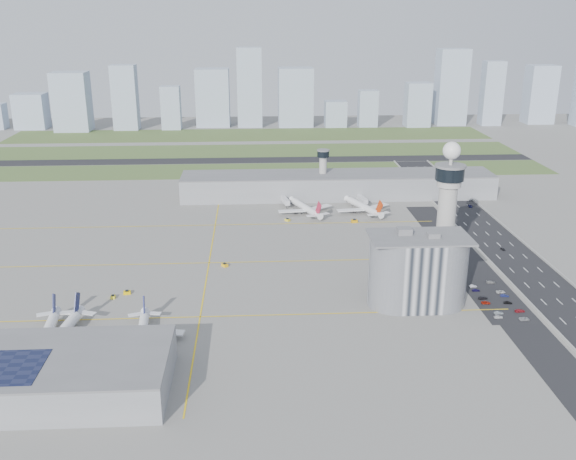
{
  "coord_description": "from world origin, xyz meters",
  "views": [
    {
      "loc": [
        -16.96,
        -270.34,
        119.81
      ],
      "look_at": [
        0.0,
        35.0,
        15.0
      ],
      "focal_mm": 40.0,
      "sensor_mm": 36.0,
      "label": 1
    }
  ],
  "objects": [
    {
      "name": "ground",
      "position": [
        0.0,
        0.0,
        0.0
      ],
      "size": [
        1000.0,
        1000.0,
        0.0
      ],
      "primitive_type": "plane",
      "color": "gray"
    },
    {
      "name": "skyline_bldg_7",
      "position": [
        -59.44,
        436.89,
        30.61
      ],
      "size": [
        35.76,
        28.61,
        61.22
      ],
      "primitive_type": "cube",
      "color": "#9EADC1",
      "rests_on": "ground"
    },
    {
      "name": "skyline_bldg_4",
      "position": [
        -204.47,
        415.19,
        30.18
      ],
      "size": [
        35.81,
        28.65,
        60.36
      ],
      "primitive_type": "cube",
      "color": "#9EADC1",
      "rests_on": "ground"
    },
    {
      "name": "car_lot_9",
      "position": [
        93.05,
        -17.64,
        0.61
      ],
      "size": [
        3.81,
        1.72,
        1.21
      ],
      "primitive_type": "imported",
      "rotation": [
        0.0,
        0.0,
        1.45
      ],
      "color": "#161D50",
      "rests_on": "ground"
    },
    {
      "name": "skyline_bldg_10",
      "position": [
        73.27,
        423.68,
        13.87
      ],
      "size": [
        23.01,
        18.41,
        27.75
      ],
      "primitive_type": "cube",
      "color": "#9EADC1",
      "rests_on": "ground"
    },
    {
      "name": "tug_2",
      "position": [
        -74.27,
        -5.32,
        0.89
      ],
      "size": [
        3.37,
        2.56,
        1.79
      ],
      "primitive_type": null,
      "rotation": [
        0.0,
        0.0,
        1.72
      ],
      "color": "#F1C200",
      "rests_on": "ground"
    },
    {
      "name": "tug_0",
      "position": [
        -92.57,
        -37.53,
        1.03
      ],
      "size": [
        3.9,
        4.3,
        2.07
      ],
      "primitive_type": null,
      "rotation": [
        0.0,
        0.0,
        -0.53
      ],
      "color": "#D2BD00",
      "rests_on": "ground"
    },
    {
      "name": "car_lot_7",
      "position": [
        93.76,
        -32.84,
        0.63
      ],
      "size": [
        4.51,
        2.32,
        1.25
      ],
      "primitive_type": "imported",
      "rotation": [
        0.0,
        0.0,
        1.71
      ],
      "color": "maroon",
      "rests_on": "ground"
    },
    {
      "name": "grass_strip_0",
      "position": [
        -20.0,
        225.0,
        0.04
      ],
      "size": [
        480.0,
        50.0,
        0.08
      ],
      "primitive_type": "cube",
      "color": "#46642F",
      "rests_on": "ground"
    },
    {
      "name": "terminal_pier",
      "position": [
        40.0,
        148.0,
        7.9
      ],
      "size": [
        210.0,
        32.0,
        15.8
      ],
      "color": "gray",
      "rests_on": "ground"
    },
    {
      "name": "tug_3",
      "position": [
        -31.92,
        24.9,
        0.91
      ],
      "size": [
        3.59,
        3.8,
        1.82
      ],
      "primitive_type": null,
      "rotation": [
        0.0,
        0.0,
        -2.51
      ],
      "color": "yellow",
      "rests_on": "ground"
    },
    {
      "name": "highway",
      "position": [
        115.0,
        0.0,
        0.05
      ],
      "size": [
        28.0,
        500.0,
        0.1
      ],
      "primitive_type": "cube",
      "color": "black",
      "rests_on": "ground"
    },
    {
      "name": "tug_5",
      "position": [
        42.79,
        90.53,
        1.06
      ],
      "size": [
        3.9,
        2.9,
        2.12
      ],
      "primitive_type": null,
      "rotation": [
        0.0,
        0.0,
        -1.46
      ],
      "color": "orange",
      "rests_on": "ground"
    },
    {
      "name": "barrier_right",
      "position": [
        129.0,
        0.0,
        0.6
      ],
      "size": [
        0.6,
        500.0,
        1.2
      ],
      "primitive_type": "cube",
      "color": "#9E9E99",
      "rests_on": "ground"
    },
    {
      "name": "taxiway_line_h_2",
      "position": [
        -40.0,
        90.0,
        0.01
      ],
      "size": [
        260.0,
        0.6,
        0.01
      ],
      "primitive_type": "cube",
      "color": "yellow",
      "rests_on": "ground"
    },
    {
      "name": "near_terminal",
      "position": [
        -88.07,
        -82.02,
        6.43
      ],
      "size": [
        84.0,
        42.0,
        13.0
      ],
      "color": "gray",
      "rests_on": "ground"
    },
    {
      "name": "skyline_bldg_3",
      "position": [
        -252.58,
        431.35,
        18.47
      ],
      "size": [
        32.3,
        25.84,
        36.93
      ],
      "primitive_type": "cube",
      "color": "#9EADC1",
      "rests_on": "ground"
    },
    {
      "name": "car_lot_6",
      "position": [
        92.66,
        -40.31,
        0.6
      ],
      "size": [
        4.35,
        2.04,
        1.2
      ],
      "primitive_type": "imported",
      "rotation": [
        0.0,
        0.0,
        1.56
      ],
      "color": "#A7AAAE",
      "rests_on": "ground"
    },
    {
      "name": "control_tower",
      "position": [
        72.0,
        8.0,
        35.04
      ],
      "size": [
        14.0,
        14.0,
        64.5
      ],
      "color": "#ADAAA5",
      "rests_on": "ground"
    },
    {
      "name": "tug_1",
      "position": [
        -79.64,
        -9.51,
        0.79
      ],
      "size": [
        2.0,
        2.81,
        1.58
      ],
      "primitive_type": null,
      "rotation": [
        0.0,
        0.0,
        0.05
      ],
      "color": "yellow",
      "rests_on": "ground"
    },
    {
      "name": "car_lot_8",
      "position": [
        91.8,
        -24.7,
        0.62
      ],
      "size": [
        3.84,
        2.03,
        1.24
      ],
      "primitive_type": "imported",
      "rotation": [
        0.0,
        0.0,
        1.41
      ],
      "color": "black",
      "rests_on": "ground"
    },
    {
      "name": "runway",
      "position": [
        -20.0,
        262.0,
        0.06
      ],
      "size": [
        480.0,
        22.0,
        0.1
      ],
      "primitive_type": "cube",
      "color": "black",
      "rests_on": "ground"
    },
    {
      "name": "car_hw_1",
      "position": [
        113.98,
        39.52,
        0.54
      ],
      "size": [
        1.64,
        3.44,
        1.09
      ],
      "primitive_type": "imported",
      "rotation": [
        0.0,
        0.0,
        0.15
      ],
      "color": "black",
      "rests_on": "ground"
    },
    {
      "name": "skyline_bldg_5",
      "position": [
        -150.11,
        419.66,
        33.44
      ],
      "size": [
        25.49,
        20.39,
        66.89
      ],
      "primitive_type": "cube",
      "color": "#9EADC1",
      "rests_on": "ground"
    },
    {
      "name": "airplane_near_c",
      "position": [
        -60.57,
        -49.23,
        5.39
      ],
      "size": [
        35.97,
        41.22,
        10.78
      ],
      "primitive_type": null,
      "rotation": [
        0.0,
        0.0,
        -1.48
      ],
      "color": "white",
      "rests_on": "ground"
    },
    {
      "name": "barrier_left",
      "position": [
        101.0,
        0.0,
        0.6
      ],
      "size": [
        0.6,
        500.0,
        1.2
      ],
      "primitive_type": "cube",
      "color": "#9E9E99",
      "rests_on": "ground"
    },
    {
      "name": "taxiway_line_h_0",
      "position": [
        -40.0,
        -30.0,
        0.01
      ],
      "size": [
        260.0,
        0.6,
        0.01
      ],
      "primitive_type": "cube",
      "color": "yellow",
      "rests_on": "ground"
    },
    {
      "name": "skyline_bldg_11",
      "position": [
        108.28,
        423.34,
        19.48
      ],
      "size": [
        20.22,
        16.18,
        38.97
      ],
      "primitive_type": "cube",
      "color": "#9EADC1",
      "rests_on": "ground"
    },
    {
      "name": "grass_strip_1",
      "position": [
        -20.0,
        300.0,
        0.04
      ],
      "size": [
        480.0,
        60.0,
        0.08
      ],
      "primitive_type": "cube",
      "color": "#506B32",
      "rests_on": "ground"
    },
    {
      "name": "skyline_bldg_12",
      "position": [
        162.17,
        421.29,
        23.44
      ],
      "size": [
        26.14,
        20.92,
        46.89
      ],
      "primitive_type": "cube",
      "color": "#9EADC1",
      "rests_on": "ground"
    },
    {
      "name": "taxiway_line_h_1",
      "position": [
        -40.0,
        30.0,
        0.01
      ],
      "size": [
        260.0,
        0.6,
        0.01
      ],
      "primitive_type": "cube",
      "color": "yellow",
      "rests_on": "ground"
    },
    {
      "name": "skyline_bldg_15",
      "position": [
        302.83,
        435.54,
        31.7
      ],
      "size": [
        30.25,
        24.2,
        63.4
      ],
      "primitive_type": "cube",
      "color": "#9EADC1",
      "rests_on": "ground"
    },
    {
      "name": "car_lot_3",
      "position": [
        82.6,
        -19.59,
        0.62
      ],
      "size": [
        4.5,
        2.39,
        1.24
      ],
      "primitive_type": "imported",
      "rotation": [
        0.0,
        0.0,
        1.73
      ],
      "color": "black",
      "rests_on": "ground"
    },
    {
      "name": "airplane_far_a",
      "position": [
        14.76,
        111.59,
        5.99
      ],
      "size": [
        49.37,
        53.04,
        11.98
      ],
      "primitive_type": null,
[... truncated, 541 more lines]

